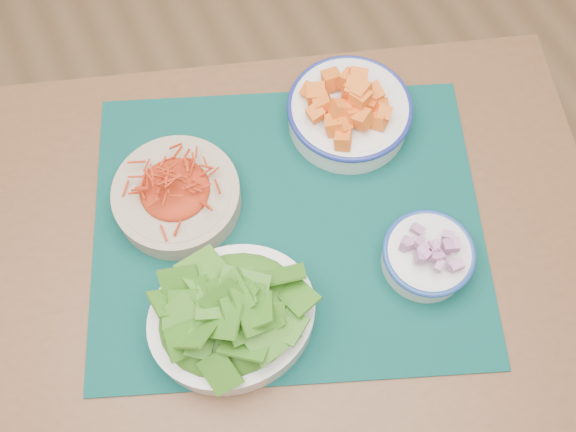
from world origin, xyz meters
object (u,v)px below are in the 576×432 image
object	(u,v)px
placemat	(288,224)
carrot_bowl	(176,193)
table	(260,278)
onion_bowl	(428,254)
squash_bowl	(350,107)
lettuce_bowl	(231,314)

from	to	relation	value
placemat	carrot_bowl	distance (m)	0.18
table	onion_bowl	world-z (taller)	onion_bowl
onion_bowl	carrot_bowl	bearing A→B (deg)	140.18
squash_bowl	lettuce_bowl	size ratio (longest dim) A/B	1.01
table	squash_bowl	bearing A→B (deg)	51.03
table	placemat	size ratio (longest dim) A/B	2.09
carrot_bowl	squash_bowl	distance (m)	0.31
placemat	squash_bowl	bearing A→B (deg)	58.07
placemat	carrot_bowl	xyz separation A→B (m)	(-0.14, 0.11, 0.04)
table	lettuce_bowl	size ratio (longest dim) A/B	5.13
squash_bowl	onion_bowl	bearing A→B (deg)	-91.92
squash_bowl	onion_bowl	size ratio (longest dim) A/B	1.65
lettuce_bowl	onion_bowl	bearing A→B (deg)	-4.65
lettuce_bowl	onion_bowl	xyz separation A→B (m)	(0.30, -0.04, -0.02)
table	squash_bowl	distance (m)	0.32
table	lettuce_bowl	distance (m)	0.20
lettuce_bowl	onion_bowl	world-z (taller)	lettuce_bowl
table	placemat	xyz separation A→B (m)	(0.06, 0.03, 0.11)
carrot_bowl	lettuce_bowl	xyz separation A→B (m)	(0.00, -0.22, 0.02)
squash_bowl	table	bearing A→B (deg)	-147.19
placemat	onion_bowl	world-z (taller)	onion_bowl
table	carrot_bowl	xyz separation A→B (m)	(-0.08, 0.13, 0.15)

